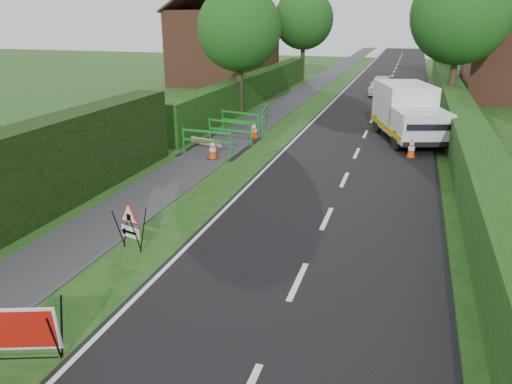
# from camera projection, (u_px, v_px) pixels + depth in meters

# --- Properties ---
(ground) EXTENTS (120.00, 120.00, 0.00)m
(ground) POSITION_uv_depth(u_px,v_px,m) (165.00, 287.00, 10.01)
(ground) COLOR #164614
(ground) RESTS_ON ground
(road_surface) EXTENTS (6.00, 90.00, 0.02)m
(road_surface) POSITION_uv_depth(u_px,v_px,m) (389.00, 82.00, 40.81)
(road_surface) COLOR black
(road_surface) RESTS_ON ground
(footpath) EXTENTS (2.00, 90.00, 0.02)m
(footpath) POSITION_uv_depth(u_px,v_px,m) (323.00, 79.00, 42.34)
(footpath) COLOR #2D2D30
(footpath) RESTS_ON ground
(hedge_west_far) EXTENTS (1.00, 24.00, 1.80)m
(hedge_west_far) POSITION_uv_depth(u_px,v_px,m) (255.00, 102.00, 31.21)
(hedge_west_far) COLOR #14380F
(hedge_west_far) RESTS_ON ground
(hedge_east) EXTENTS (1.20, 50.00, 1.50)m
(hedge_east) POSITION_uv_depth(u_px,v_px,m) (457.00, 136.00, 22.59)
(hedge_east) COLOR #14380F
(hedge_east) RESTS_ON ground
(house_west) EXTENTS (7.50, 7.40, 7.88)m
(house_west) POSITION_uv_depth(u_px,v_px,m) (224.00, 46.00, 38.83)
(house_west) COLOR brown
(house_west) RESTS_ON ground
(house_east_b) EXTENTS (7.50, 7.40, 7.88)m
(house_east_b) POSITION_uv_depth(u_px,v_px,m) (509.00, 42.00, 43.48)
(house_east_b) COLOR brown
(house_east_b) RESTS_ON ground
(tree_nw) EXTENTS (4.40, 4.40, 6.70)m
(tree_nw) POSITION_uv_depth(u_px,v_px,m) (239.00, 29.00, 25.99)
(tree_nw) COLOR #2D2116
(tree_nw) RESTS_ON ground
(tree_ne) EXTENTS (5.20, 5.20, 7.79)m
(tree_ne) POSITION_uv_depth(u_px,v_px,m) (461.00, 15.00, 26.29)
(tree_ne) COLOR #2D2116
(tree_ne) RESTS_ON ground
(tree_fw) EXTENTS (4.80, 4.80, 7.24)m
(tree_fw) POSITION_uv_depth(u_px,v_px,m) (304.00, 19.00, 40.27)
(tree_fw) COLOR #2D2116
(tree_fw) RESTS_ON ground
(tree_fe) EXTENTS (4.20, 4.20, 6.33)m
(tree_fe) POSITION_uv_depth(u_px,v_px,m) (445.00, 27.00, 41.00)
(tree_fe) COLOR #2D2116
(tree_fe) RESTS_ON ground
(red_rect_sign) EXTENTS (1.28, 1.02, 0.96)m
(red_rect_sign) POSITION_uv_depth(u_px,v_px,m) (21.00, 330.00, 7.72)
(red_rect_sign) COLOR black
(red_rect_sign) RESTS_ON ground
(triangle_sign) EXTENTS (0.84, 0.84, 0.99)m
(triangle_sign) POSITION_uv_depth(u_px,v_px,m) (129.00, 222.00, 11.41)
(triangle_sign) COLOR black
(triangle_sign) RESTS_ON ground
(works_van) EXTENTS (3.46, 5.48, 2.34)m
(works_van) POSITION_uv_depth(u_px,v_px,m) (408.00, 112.00, 21.45)
(works_van) COLOR silver
(works_van) RESTS_ON ground
(traffic_cone_0) EXTENTS (0.38, 0.38, 0.79)m
(traffic_cone_0) POSITION_uv_depth(u_px,v_px,m) (412.00, 148.00, 18.97)
(traffic_cone_0) COLOR black
(traffic_cone_0) RESTS_ON ground
(traffic_cone_1) EXTENTS (0.38, 0.38, 0.79)m
(traffic_cone_1) POSITION_uv_depth(u_px,v_px,m) (414.00, 137.00, 20.58)
(traffic_cone_1) COLOR black
(traffic_cone_1) RESTS_ON ground
(traffic_cone_2) EXTENTS (0.38, 0.38, 0.79)m
(traffic_cone_2) POSITION_uv_depth(u_px,v_px,m) (429.00, 127.00, 22.48)
(traffic_cone_2) COLOR black
(traffic_cone_2) RESTS_ON ground
(traffic_cone_3) EXTENTS (0.38, 0.38, 0.79)m
(traffic_cone_3) POSITION_uv_depth(u_px,v_px,m) (213.00, 149.00, 18.80)
(traffic_cone_3) COLOR black
(traffic_cone_3) RESTS_ON ground
(traffic_cone_4) EXTENTS (0.38, 0.38, 0.79)m
(traffic_cone_4) POSITION_uv_depth(u_px,v_px,m) (254.00, 130.00, 21.88)
(traffic_cone_4) COLOR black
(traffic_cone_4) RESTS_ON ground
(ped_barrier_0) EXTENTS (2.07, 0.43, 1.00)m
(ped_barrier_0) POSITION_uv_depth(u_px,v_px,m) (207.00, 139.00, 19.33)
(ped_barrier_0) COLOR #178024
(ped_barrier_0) RESTS_ON ground
(ped_barrier_1) EXTENTS (2.09, 0.67, 1.00)m
(ped_barrier_1) POSITION_uv_depth(u_px,v_px,m) (230.00, 128.00, 21.11)
(ped_barrier_1) COLOR #178024
(ped_barrier_1) RESTS_ON ground
(ped_barrier_2) EXTENTS (2.08, 0.84, 1.00)m
(ped_barrier_2) POSITION_uv_depth(u_px,v_px,m) (240.00, 119.00, 22.98)
(ped_barrier_2) COLOR #178024
(ped_barrier_2) RESTS_ON ground
(ped_barrier_3) EXTENTS (0.73, 2.09, 1.00)m
(ped_barrier_3) POSITION_uv_depth(u_px,v_px,m) (264.00, 115.00, 23.92)
(ped_barrier_3) COLOR #178024
(ped_barrier_3) RESTS_ON ground
(redwhite_plank) EXTENTS (1.45, 0.46, 0.25)m
(redwhite_plank) POSITION_uv_depth(u_px,v_px,m) (207.00, 153.00, 19.82)
(redwhite_plank) COLOR red
(redwhite_plank) RESTS_ON ground
(hatchback_car) EXTENTS (1.63, 3.82, 1.29)m
(hatchback_car) POSITION_uv_depth(u_px,v_px,m) (381.00, 85.00, 34.03)
(hatchback_car) COLOR silver
(hatchback_car) RESTS_ON ground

